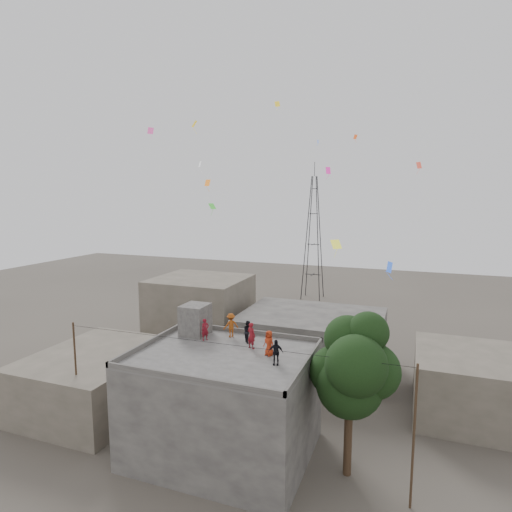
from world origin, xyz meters
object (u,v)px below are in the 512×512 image
Objects in this scene: tree at (354,368)px; transmission_tower at (313,238)px; stair_head_box at (195,320)px; person_red_adult at (251,335)px; person_dark_adult at (276,352)px.

tree is 0.45× the size of transmission_tower.
stair_head_box is 4.55m from person_red_adult.
stair_head_box is 37.46m from transmission_tower.
person_red_adult is at bearing 127.60° from person_dark_adult.
tree is at bearing -10.74° from stair_head_box.
tree is at bearing -165.48° from person_red_adult.
stair_head_box is 0.10× the size of transmission_tower.
tree reaches higher than person_dark_adult.
stair_head_box is at bearing 8.04° from person_red_adult.
stair_head_box is 10.80m from tree.
person_dark_adult is (2.14, -1.88, -0.09)m from person_red_adult.
transmission_tower reaches higher than tree.
tree is 6.28m from person_red_adult.
tree is 5.73× the size of person_red_adult.
person_red_adult is at bearing -14.49° from stair_head_box.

